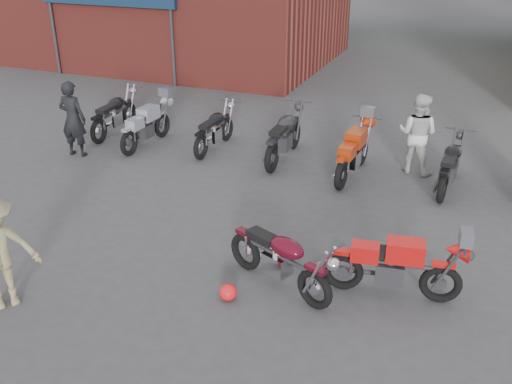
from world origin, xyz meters
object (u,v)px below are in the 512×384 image
at_px(row_bike_2, 215,127).
at_px(row_bike_4, 354,150).
at_px(vintage_motorcycle, 281,256).
at_px(person_light, 417,134).
at_px(row_bike_1, 146,123).
at_px(row_bike_0, 114,112).
at_px(person_dark, 73,119).
at_px(sportbike, 396,263).
at_px(row_bike_5, 451,163).
at_px(helmet, 228,292).
at_px(row_bike_3, 284,133).

distance_m(row_bike_2, row_bike_4, 3.34).
height_order(vintage_motorcycle, person_light, person_light).
bearing_deg(row_bike_1, row_bike_0, 72.91).
bearing_deg(vintage_motorcycle, person_dark, 175.59).
height_order(sportbike, row_bike_5, row_bike_5).
relative_size(row_bike_2, row_bike_4, 0.93).
height_order(row_bike_4, row_bike_5, row_bike_4).
xyz_separation_m(sportbike, row_bike_1, (-6.42, 3.92, 0.01)).
xyz_separation_m(sportbike, helmet, (-2.11, -0.95, -0.41)).
bearing_deg(person_dark, row_bike_4, -173.56).
xyz_separation_m(person_dark, row_bike_1, (1.16, 1.13, -0.31)).
xyz_separation_m(row_bike_0, row_bike_1, (1.17, -0.41, -0.02)).
xyz_separation_m(sportbike, row_bike_3, (-3.14, 4.29, 0.08)).
height_order(person_light, row_bike_3, person_light).
height_order(helmet, person_dark, person_dark).
height_order(person_light, row_bike_1, person_light).
bearing_deg(row_bike_5, vintage_motorcycle, 161.04).
relative_size(sportbike, row_bike_1, 0.98).
height_order(sportbike, row_bike_1, row_bike_1).
bearing_deg(sportbike, helmet, -164.12).
bearing_deg(row_bike_4, row_bike_1, 94.26).
relative_size(sportbike, row_bike_0, 0.95).
bearing_deg(row_bike_5, row_bike_2, 91.67).
bearing_deg(row_bike_5, row_bike_0, 92.27).
bearing_deg(row_bike_4, row_bike_3, 81.96).
bearing_deg(row_bike_1, row_bike_5, -86.45).
distance_m(sportbike, row_bike_2, 6.46).
relative_size(helmet, row_bike_3, 0.12).
relative_size(person_light, row_bike_3, 0.80).
bearing_deg(row_bike_5, row_bike_3, 90.33).
xyz_separation_m(person_light, row_bike_4, (-1.15, -0.69, -0.27)).
bearing_deg(row_bike_2, helmet, -151.78).
bearing_deg(person_dark, person_light, -170.03).
xyz_separation_m(sportbike, person_light, (-0.36, 4.64, 0.31)).
bearing_deg(row_bike_0, helmet, -137.03).
distance_m(person_light, row_bike_3, 2.81).
distance_m(helmet, row_bike_1, 6.52).
distance_m(vintage_motorcycle, row_bike_2, 5.75).
bearing_deg(helmet, row_bike_5, 63.47).
bearing_deg(vintage_motorcycle, row_bike_0, 165.41).
distance_m(sportbike, row_bike_0, 8.74).
bearing_deg(row_bike_3, vintage_motorcycle, -161.90).
height_order(row_bike_2, row_bike_4, row_bike_4).
xyz_separation_m(person_light, row_bike_1, (-6.06, -0.73, -0.30)).
xyz_separation_m(vintage_motorcycle, row_bike_2, (-3.30, 4.71, -0.01)).
bearing_deg(sportbike, person_dark, 151.36).
bearing_deg(row_bike_0, row_bike_4, -96.64).
height_order(row_bike_1, row_bike_4, row_bike_4).
distance_m(person_dark, row_bike_0, 1.57).
xyz_separation_m(person_dark, row_bike_0, (-0.01, 1.55, -0.29)).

